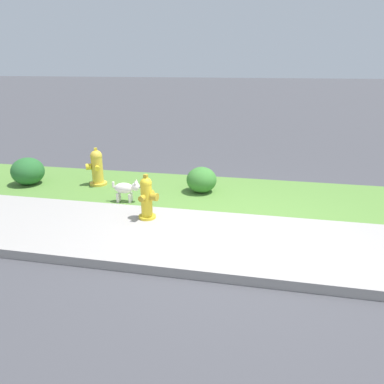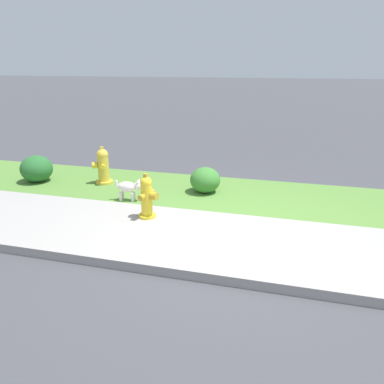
# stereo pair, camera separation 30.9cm
# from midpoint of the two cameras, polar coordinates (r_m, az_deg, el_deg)

# --- Properties ---
(ground_plane) EXTENTS (120.00, 120.00, 0.00)m
(ground_plane) POSITION_cam_midpoint_polar(r_m,az_deg,el_deg) (5.11, 5.04, -7.30)
(ground_plane) COLOR #424247
(sidewalk_pavement) EXTENTS (18.00, 1.86, 0.01)m
(sidewalk_pavement) POSITION_cam_midpoint_polar(r_m,az_deg,el_deg) (5.10, 5.04, -7.25)
(sidewalk_pavement) COLOR #9E9993
(sidewalk_pavement) RESTS_ON ground
(grass_verge) EXTENTS (18.00, 1.96, 0.01)m
(grass_verge) POSITION_cam_midpoint_polar(r_m,az_deg,el_deg) (6.86, 7.00, -0.30)
(grass_verge) COLOR #568438
(grass_verge) RESTS_ON ground
(street_curb) EXTENTS (18.00, 0.16, 0.12)m
(street_curb) POSITION_cam_midpoint_polar(r_m,az_deg,el_deg) (4.20, 3.32, -12.57)
(street_curb) COLOR #9E9993
(street_curb) RESTS_ON ground
(fire_hydrant_at_driveway) EXTENTS (0.33, 0.36, 0.70)m
(fire_hydrant_at_driveway) POSITION_cam_midpoint_polar(r_m,az_deg,el_deg) (5.69, -8.44, -0.91)
(fire_hydrant_at_driveway) COLOR yellow
(fire_hydrant_at_driveway) RESTS_ON ground
(fire_hydrant_near_corner) EXTENTS (0.38, 0.40, 0.74)m
(fire_hydrant_near_corner) POSITION_cam_midpoint_polar(r_m,az_deg,el_deg) (7.51, -15.45, 3.62)
(fire_hydrant_near_corner) COLOR gold
(fire_hydrant_near_corner) RESTS_ON ground
(small_white_dog) EXTENTS (0.49, 0.21, 0.41)m
(small_white_dog) POSITION_cam_midpoint_polar(r_m,az_deg,el_deg) (6.48, -11.32, 0.50)
(small_white_dog) COLOR silver
(small_white_dog) RESTS_ON ground
(shrub_bush_mid_verge) EXTENTS (0.62, 0.62, 0.53)m
(shrub_bush_mid_verge) POSITION_cam_midpoint_polar(r_m,az_deg,el_deg) (8.03, -24.76, 2.88)
(shrub_bush_mid_verge) COLOR #28662D
(shrub_bush_mid_verge) RESTS_ON ground
(shrub_bush_near_lamp) EXTENTS (0.55, 0.55, 0.47)m
(shrub_bush_near_lamp) POSITION_cam_midpoint_polar(r_m,az_deg,el_deg) (6.85, 0.17, 1.86)
(shrub_bush_near_lamp) COLOR #3D7F33
(shrub_bush_near_lamp) RESTS_ON ground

